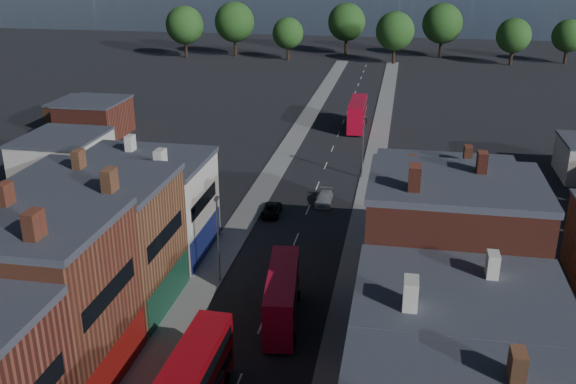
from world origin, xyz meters
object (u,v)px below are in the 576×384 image
at_px(bus_1, 282,296).
at_px(bus_2, 357,114).
at_px(car_3, 324,198).
at_px(car_2, 271,210).
at_px(bus_0, 191,383).

height_order(bus_1, bus_2, bus_2).
distance_m(bus_1, bus_2, 59.13).
xyz_separation_m(bus_1, car_3, (0.05, 25.58, -1.64)).
height_order(bus_1, car_2, bus_1).
relative_size(bus_2, car_2, 2.60).
relative_size(bus_0, car_3, 2.32).
distance_m(bus_0, car_2, 33.05).
relative_size(bus_0, bus_2, 0.96).
distance_m(bus_0, bus_1, 12.41).
distance_m(bus_1, car_2, 21.78).
distance_m(car_2, car_3, 7.01).
height_order(car_2, car_3, car_3).
bearing_deg(bus_2, car_3, -92.39).
bearing_deg(bus_1, car_2, 97.25).
xyz_separation_m(bus_1, car_2, (-5.30, 21.05, -1.72)).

